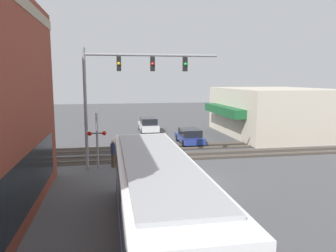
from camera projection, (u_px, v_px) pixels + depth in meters
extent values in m
plane|color=#4C4C4F|center=(190.00, 182.00, 18.31)|extent=(120.00, 120.00, 0.00)
cube|color=black|center=(20.00, 191.00, 11.79)|extent=(13.05, 0.12, 2.20)
cube|color=beige|center=(272.00, 111.00, 33.77)|extent=(12.81, 9.51, 4.75)
cube|color=#19592D|center=(224.00, 110.00, 32.81)|extent=(8.97, 1.20, 0.80)
cube|color=white|center=(157.00, 197.00, 11.20)|extent=(11.51, 2.55, 2.50)
cube|color=black|center=(156.00, 187.00, 11.15)|extent=(11.28, 2.59, 1.05)
cube|color=#194CA5|center=(157.00, 227.00, 11.36)|extent=(11.28, 2.58, 0.24)
cube|color=#A5A8AA|center=(156.00, 160.00, 11.02)|extent=(9.78, 2.17, 0.12)
cylinder|color=black|center=(146.00, 195.00, 14.83)|extent=(1.00, 2.57, 1.00)
cylinder|color=gray|center=(86.00, 110.00, 20.30)|extent=(0.20, 0.20, 7.58)
cylinder|color=gray|center=(152.00, 55.00, 20.55)|extent=(0.16, 8.42, 0.16)
cube|color=black|center=(119.00, 64.00, 20.26)|extent=(0.30, 0.27, 0.90)
sphere|color=yellow|center=(119.00, 64.00, 20.10)|extent=(0.20, 0.20, 0.20)
cube|color=black|center=(153.00, 64.00, 20.63)|extent=(0.30, 0.27, 0.90)
sphere|color=red|center=(153.00, 64.00, 20.47)|extent=(0.20, 0.20, 0.20)
cube|color=black|center=(185.00, 64.00, 21.00)|extent=(0.30, 0.27, 0.90)
sphere|color=green|center=(186.00, 64.00, 20.84)|extent=(0.20, 0.20, 0.20)
cylinder|color=gray|center=(97.00, 141.00, 20.74)|extent=(0.14, 0.14, 3.60)
cube|color=white|center=(97.00, 121.00, 20.55)|extent=(1.41, 0.06, 1.41)
cube|color=white|center=(97.00, 121.00, 20.55)|extent=(1.41, 0.06, 1.41)
cylinder|color=#38383A|center=(97.00, 133.00, 20.66)|extent=(0.08, 0.90, 0.08)
sphere|color=red|center=(104.00, 133.00, 20.69)|extent=(0.28, 0.28, 0.28)
sphere|color=red|center=(90.00, 134.00, 20.54)|extent=(0.28, 0.28, 0.28)
cube|color=#332D28|center=(170.00, 157.00, 24.15)|extent=(2.60, 60.00, 0.03)
cube|color=#6B6056|center=(172.00, 158.00, 23.44)|extent=(0.07, 60.00, 0.15)
cube|color=#6B6056|center=(168.00, 154.00, 24.84)|extent=(0.07, 60.00, 0.15)
cube|color=#332D28|center=(163.00, 148.00, 27.27)|extent=(2.60, 60.00, 0.03)
cube|color=#6B6056|center=(164.00, 149.00, 26.56)|extent=(0.07, 60.00, 0.15)
cube|color=#6B6056|center=(162.00, 145.00, 27.96)|extent=(0.07, 60.00, 0.15)
cube|color=navy|center=(189.00, 138.00, 29.01)|extent=(4.29, 1.80, 0.49)
cube|color=black|center=(190.00, 132.00, 28.72)|extent=(2.36, 1.62, 0.61)
cylinder|color=black|center=(186.00, 137.00, 30.33)|extent=(0.64, 1.82, 0.64)
cylinder|color=black|center=(193.00, 143.00, 27.74)|extent=(0.64, 1.82, 0.64)
cube|color=silver|center=(148.00, 127.00, 35.70)|extent=(4.81, 1.80, 0.60)
cube|color=black|center=(148.00, 121.00, 35.37)|extent=(2.65, 1.62, 0.70)
cylinder|color=black|center=(147.00, 127.00, 37.18)|extent=(0.64, 1.82, 0.64)
cylinder|color=black|center=(150.00, 131.00, 34.28)|extent=(0.64, 1.82, 0.64)
cylinder|color=#473828|center=(196.00, 202.00, 14.17)|extent=(0.28, 0.28, 0.80)
cylinder|color=#195933|center=(196.00, 186.00, 14.07)|extent=(0.34, 0.34, 0.67)
sphere|color=tan|center=(196.00, 176.00, 14.00)|extent=(0.22, 0.22, 0.22)
cylinder|color=#473828|center=(113.00, 160.00, 21.35)|extent=(0.28, 0.28, 0.85)
cylinder|color=#262D4C|center=(113.00, 149.00, 21.24)|extent=(0.34, 0.34, 0.71)
sphere|color=tan|center=(113.00, 142.00, 21.18)|extent=(0.23, 0.23, 0.23)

